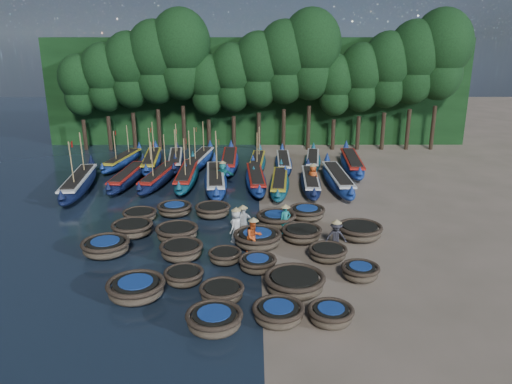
{
  "coord_description": "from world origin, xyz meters",
  "views": [
    {
      "loc": [
        -0.32,
        -25.59,
        10.39
      ],
      "look_at": [
        -0.21,
        2.86,
        1.3
      ],
      "focal_mm": 35.0,
      "sensor_mm": 36.0,
      "label": 1
    }
  ],
  "objects_px": {
    "coracle_4": "(331,315)",
    "coracle_9": "(360,272)",
    "long_boat_14": "(257,163)",
    "coracle_11": "(181,250)",
    "long_boat_11": "(176,160)",
    "fisherman_3": "(336,236)",
    "coracle_5": "(136,289)",
    "coracle_18": "(302,234)",
    "fisherman_5": "(223,174)",
    "coracle_17": "(257,239)",
    "coracle_24": "(307,213)",
    "long_boat_6": "(279,183)",
    "long_boat_15": "(284,163)",
    "coracle_6": "(184,276)",
    "long_boat_2": "(159,177)",
    "long_boat_8": "(338,179)",
    "coracle_21": "(175,209)",
    "long_boat_1": "(128,177)",
    "fisherman_0": "(236,225)",
    "coracle_19": "(360,231)",
    "long_boat_3": "(187,176)",
    "long_boat_4": "(215,180)",
    "long_boat_5": "(256,179)",
    "coracle_7": "(222,292)",
    "long_boat_12": "(199,160)",
    "coracle_12": "(225,256)",
    "long_boat_9": "(123,160)",
    "long_boat_16": "(313,161)",
    "long_boat_10": "(152,161)",
    "coracle_15": "(132,228)",
    "long_boat_17": "(352,163)",
    "fisherman_1": "(285,218)",
    "fisherman_2": "(254,236)",
    "coracle_16": "(177,233)",
    "coracle_2": "(214,320)",
    "fisherman_6": "(313,176)",
    "long_boat_0": "(79,183)",
    "coracle_3": "(278,313)",
    "coracle_13": "(258,263)",
    "coracle_14": "(328,253)",
    "coracle_10": "(106,247)",
    "coracle_23": "(276,220)",
    "long_boat_7": "(310,182)",
    "fisherman_4": "(243,222)"
  },
  "relations": [
    {
      "from": "coracle_21",
      "to": "long_boat_1",
      "type": "relative_size",
      "value": 0.3
    },
    {
      "from": "fisherman_6",
      "to": "coracle_6",
      "type": "bearing_deg",
      "value": 97.5
    },
    {
      "from": "coracle_6",
      "to": "coracle_18",
      "type": "bearing_deg",
      "value": 40.0
    },
    {
      "from": "long_boat_11",
      "to": "fisherman_6",
      "type": "height_order",
      "value": "long_boat_11"
    },
    {
      "from": "coracle_6",
      "to": "long_boat_15",
      "type": "bearing_deg",
      "value": 74.32
    },
    {
      "from": "coracle_14",
      "to": "long_boat_11",
      "type": "relative_size",
      "value": 0.28
    },
    {
      "from": "long_boat_16",
      "to": "long_boat_10",
      "type": "bearing_deg",
      "value": -171.27
    },
    {
      "from": "coracle_12",
      "to": "fisherman_2",
      "type": "distance_m",
      "value": 1.8
    },
    {
      "from": "coracle_19",
      "to": "long_boat_3",
      "type": "height_order",
      "value": "long_boat_3"
    },
    {
      "from": "coracle_15",
      "to": "coracle_7",
      "type": "bearing_deg",
      "value": -52.71
    },
    {
      "from": "coracle_17",
      "to": "fisherman_0",
      "type": "xyz_separation_m",
      "value": [
        -1.08,
        0.67,
        0.49
      ]
    },
    {
      "from": "coracle_3",
      "to": "coracle_13",
      "type": "bearing_deg",
      "value": 99.96
    },
    {
      "from": "long_boat_17",
      "to": "fisherman_1",
      "type": "distance_m",
      "value": 14.32
    },
    {
      "from": "coracle_5",
      "to": "coracle_24",
      "type": "xyz_separation_m",
      "value": [
        7.89,
        9.12,
        -0.05
      ]
    },
    {
      "from": "long_boat_4",
      "to": "long_boat_5",
      "type": "distance_m",
      "value": 2.85
    },
    {
      "from": "long_boat_11",
      "to": "fisherman_4",
      "type": "bearing_deg",
      "value": -75.66
    },
    {
      "from": "long_boat_10",
      "to": "coracle_5",
      "type": "bearing_deg",
      "value": -86.23
    },
    {
      "from": "coracle_11",
      "to": "coracle_24",
      "type": "xyz_separation_m",
      "value": [
        6.55,
        5.39,
        -0.05
      ]
    },
    {
      "from": "long_boat_3",
      "to": "long_boat_12",
      "type": "distance_m",
      "value": 4.76
    },
    {
      "from": "fisherman_6",
      "to": "coracle_17",
      "type": "bearing_deg",
      "value": 103.23
    },
    {
      "from": "coracle_7",
      "to": "fisherman_3",
      "type": "bearing_deg",
      "value": 41.37
    },
    {
      "from": "long_boat_14",
      "to": "coracle_11",
      "type": "bearing_deg",
      "value": -98.45
    },
    {
      "from": "long_boat_12",
      "to": "coracle_12",
      "type": "bearing_deg",
      "value": -71.69
    },
    {
      "from": "long_boat_2",
      "to": "long_boat_8",
      "type": "height_order",
      "value": "long_boat_2"
    },
    {
      "from": "long_boat_8",
      "to": "long_boat_16",
      "type": "height_order",
      "value": "long_boat_8"
    },
    {
      "from": "coracle_16",
      "to": "coracle_13",
      "type": "bearing_deg",
      "value": -39.8
    },
    {
      "from": "coracle_6",
      "to": "coracle_19",
      "type": "bearing_deg",
      "value": 29.72
    },
    {
      "from": "long_boat_1",
      "to": "fisherman_3",
      "type": "xyz_separation_m",
      "value": [
        13.1,
        -11.76,
        0.32
      ]
    },
    {
      "from": "coracle_11",
      "to": "long_boat_1",
      "type": "distance_m",
      "value": 13.71
    },
    {
      "from": "long_boat_17",
      "to": "long_boat_8",
      "type": "bearing_deg",
      "value": -108.66
    },
    {
      "from": "coracle_10",
      "to": "coracle_23",
      "type": "relative_size",
      "value": 1.11
    },
    {
      "from": "coracle_18",
      "to": "coracle_21",
      "type": "height_order",
      "value": "coracle_18"
    },
    {
      "from": "coracle_2",
      "to": "fisherman_3",
      "type": "distance_m",
      "value": 8.73
    },
    {
      "from": "long_boat_6",
      "to": "long_boat_15",
      "type": "bearing_deg",
      "value": 88.72
    },
    {
      "from": "long_boat_11",
      "to": "fisherman_3",
      "type": "height_order",
      "value": "long_boat_11"
    },
    {
      "from": "coracle_5",
      "to": "coracle_18",
      "type": "bearing_deg",
      "value": 38.9
    },
    {
      "from": "coracle_16",
      "to": "coracle_19",
      "type": "distance_m",
      "value": 9.58
    },
    {
      "from": "coracle_19",
      "to": "long_boat_7",
      "type": "distance_m",
      "value": 9.01
    },
    {
      "from": "long_boat_2",
      "to": "long_boat_15",
      "type": "xyz_separation_m",
      "value": [
        9.16,
        4.25,
        -0.03
      ]
    },
    {
      "from": "coracle_21",
      "to": "coracle_18",
      "type": "bearing_deg",
      "value": -28.34
    },
    {
      "from": "coracle_6",
      "to": "coracle_18",
      "type": "height_order",
      "value": "coracle_18"
    },
    {
      "from": "coracle_4",
      "to": "coracle_9",
      "type": "distance_m",
      "value": 3.97
    },
    {
      "from": "long_boat_8",
      "to": "fisherman_0",
      "type": "relative_size",
      "value": 4.42
    },
    {
      "from": "fisherman_5",
      "to": "coracle_6",
      "type": "bearing_deg",
      "value": -79.68
    },
    {
      "from": "long_boat_9",
      "to": "long_boat_2",
      "type": "bearing_deg",
      "value": -42.78
    },
    {
      "from": "fisherman_5",
      "to": "coracle_17",
      "type": "bearing_deg",
      "value": -63.61
    },
    {
      "from": "long_boat_10",
      "to": "long_boat_0",
      "type": "bearing_deg",
      "value": -126.03
    },
    {
      "from": "coracle_16",
      "to": "long_boat_1",
      "type": "bearing_deg",
      "value": 116.11
    },
    {
      "from": "coracle_15",
      "to": "long_boat_17",
      "type": "relative_size",
      "value": 0.26
    },
    {
      "from": "coracle_7",
      "to": "long_boat_5",
      "type": "xyz_separation_m",
      "value": [
        1.43,
        15.85,
        0.15
      ]
    }
  ]
}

